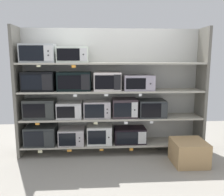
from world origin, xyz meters
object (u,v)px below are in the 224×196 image
microwave_5 (70,110)px  microwave_11 (107,81)px  microwave_4 (40,109)px  microwave_7 (124,108)px  microwave_3 (130,135)px  microwave_8 (151,108)px  microwave_6 (97,109)px  microwave_13 (38,53)px  shipping_carton (189,152)px  microwave_1 (72,136)px  microwave_9 (39,81)px  microwave_10 (74,81)px  microwave_12 (138,83)px  microwave_2 (99,134)px  microwave_14 (73,55)px  microwave_0 (41,135)px

microwave_5 → microwave_11: microwave_11 is taller
microwave_4 → microwave_7: bearing=-0.0°
microwave_3 → microwave_8: (0.39, -0.00, 0.50)m
microwave_6 → microwave_13: bearing=180.0°
shipping_carton → microwave_13: bearing=167.8°
microwave_1 → microwave_8: (1.43, -0.00, 0.49)m
microwave_9 → microwave_10: 0.61m
microwave_11 → microwave_12: 0.55m
microwave_1 → microwave_9: (-0.54, 0.00, 0.99)m
microwave_1 → microwave_6: bearing=-0.0°
microwave_2 → microwave_14: bearing=180.0°
microwave_12 → microwave_13: microwave_13 is taller
microwave_4 → microwave_12: (1.73, 0.00, 0.45)m
microwave_14 → shipping_carton: bearing=-15.8°
microwave_8 → microwave_9: bearing=180.0°
microwave_0 → microwave_3: bearing=-0.0°
microwave_3 → microwave_4: 1.66m
microwave_3 → microwave_13: microwave_13 is taller
microwave_8 → shipping_carton: bearing=-46.3°
microwave_2 → microwave_11: (0.14, 0.00, 0.96)m
microwave_10 → microwave_12: microwave_10 is taller
microwave_7 → shipping_carton: (1.00, -0.53, -0.64)m
microwave_0 → microwave_3: microwave_0 is taller
microwave_0 → microwave_13: microwave_13 is taller
microwave_3 → microwave_9: 1.87m
microwave_4 → microwave_6: bearing=-0.0°
microwave_6 → microwave_14: size_ratio=0.90×
microwave_4 → microwave_14: (0.59, -0.00, 0.93)m
microwave_10 → microwave_2: bearing=-0.0°
microwave_3 → microwave_12: (0.14, 0.00, 0.96)m
microwave_7 → microwave_12: size_ratio=0.83×
microwave_4 → microwave_5: size_ratio=1.25×
microwave_9 → microwave_12: microwave_9 is taller
microwave_2 → microwave_12: (0.69, 0.00, 0.93)m
microwave_7 → microwave_13: microwave_13 is taller
microwave_4 → microwave_6: size_ratio=1.14×
microwave_1 → microwave_4: bearing=180.0°
microwave_13 → microwave_9: bearing=179.1°
microwave_0 → microwave_11: (1.18, 0.00, 0.95)m
microwave_5 → shipping_carton: (1.97, -0.53, -0.62)m
microwave_2 → microwave_14: 1.48m
microwave_3 → microwave_7: bearing=179.8°
microwave_5 → microwave_14: 0.96m
microwave_8 → microwave_2: bearing=180.0°
microwave_4 → microwave_5: microwave_4 is taller
microwave_5 → microwave_7: microwave_7 is taller
microwave_2 → microwave_14: size_ratio=0.84×
microwave_4 → microwave_13: 0.95m
microwave_4 → microwave_14: 1.10m
microwave_2 → microwave_3: size_ratio=0.78×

